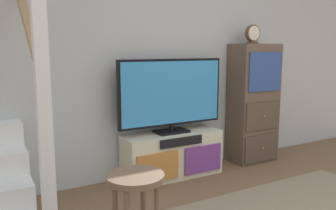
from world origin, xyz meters
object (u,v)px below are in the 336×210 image
at_px(desk_clock, 253,34).
at_px(media_console, 173,155).
at_px(television, 172,94).
at_px(side_cabinet, 253,103).
at_px(bar_stool_near, 136,203).

bearing_deg(desk_clock, media_console, 179.75).
xyz_separation_m(media_console, television, (0.00, 0.02, 0.67)).
xyz_separation_m(side_cabinet, desk_clock, (-0.07, -0.01, 0.84)).
height_order(television, bar_stool_near, television).
xyz_separation_m(desk_clock, bar_stool_near, (-2.17, -1.42, -1.06)).
bearing_deg(bar_stool_near, side_cabinet, 32.59).
bearing_deg(television, desk_clock, -1.49).
bearing_deg(television, side_cabinet, -0.67).
height_order(desk_clock, bar_stool_near, desk_clock).
bearing_deg(bar_stool_near, desk_clock, 33.15).
bearing_deg(desk_clock, bar_stool_near, -146.85).
relative_size(side_cabinet, bar_stool_near, 2.13).
xyz_separation_m(television, desk_clock, (1.10, -0.03, 0.65)).
relative_size(side_cabinet, desk_clock, 6.48).
bearing_deg(media_console, desk_clock, -0.25).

